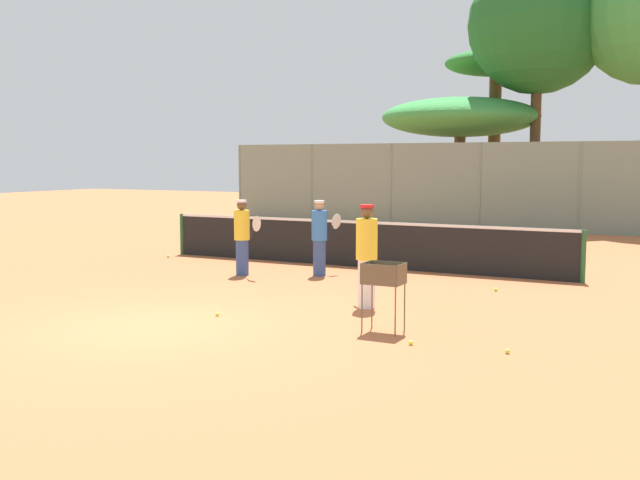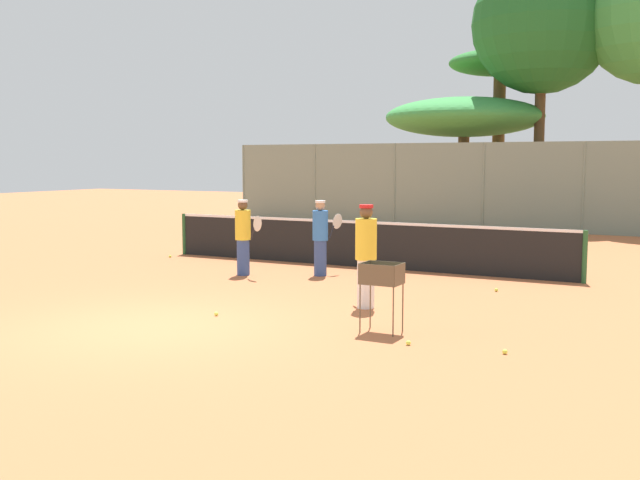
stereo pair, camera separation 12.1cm
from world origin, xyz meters
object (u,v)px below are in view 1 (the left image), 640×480
at_px(tennis_net, 356,243).
at_px(parked_car, 448,205).
at_px(player_white_outfit, 242,236).
at_px(player_red_cap, 320,237).
at_px(player_yellow_shirt, 366,254).
at_px(ball_cart, 384,279).

bearing_deg(tennis_net, parked_car, 98.70).
distance_m(tennis_net, player_white_outfit, 2.82).
bearing_deg(tennis_net, player_red_cap, -95.09).
distance_m(player_yellow_shirt, parked_car, 18.21).
distance_m(player_red_cap, ball_cart, 5.38).
height_order(tennis_net, player_red_cap, player_red_cap).
relative_size(player_yellow_shirt, parked_car, 0.41).
bearing_deg(tennis_net, player_white_outfit, -125.68).
bearing_deg(parked_car, ball_cart, -75.00).
relative_size(tennis_net, player_red_cap, 6.29).
bearing_deg(player_red_cap, tennis_net, 13.03).
height_order(tennis_net, parked_car, parked_car).
xyz_separation_m(player_white_outfit, ball_cart, (4.74, -3.57, -0.07)).
bearing_deg(ball_cart, player_red_cap, 127.13).
xyz_separation_m(tennis_net, parked_car, (-2.05, 13.39, 0.10)).
bearing_deg(parked_car, player_red_cap, -82.72).
distance_m(player_red_cap, parked_car, 15.08).
relative_size(tennis_net, parked_car, 2.41).
xyz_separation_m(ball_cart, parked_car, (-5.16, 19.24, -0.11)).
xyz_separation_m(player_red_cap, ball_cart, (3.25, -4.29, -0.07)).
distance_m(player_white_outfit, ball_cart, 5.94).
bearing_deg(tennis_net, ball_cart, -62.02).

